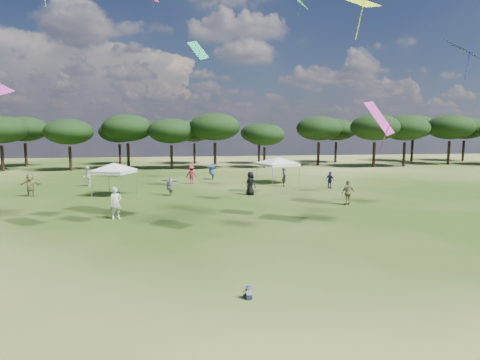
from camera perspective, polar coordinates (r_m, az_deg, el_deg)
The scene contains 6 objects.
ground at distance 11.59m, azimuth 1.01°, elevation -19.95°, with size 140.00×140.00×0.00m, color #334D17.
tree_line at distance 57.72m, azimuth -4.76°, elevation 7.27°, with size 108.78×17.63×7.77m.
tent_left at distance 33.62m, azimuth -17.53°, elevation 2.15°, with size 5.08×5.08×2.97m.
tent_right at distance 39.94m, azimuth 5.41°, elevation 3.09°, with size 6.24×6.24×2.90m.
toddler at distance 13.06m, azimuth 1.20°, elevation -15.72°, with size 0.32×0.35×0.45m.
festival_crowd at distance 34.17m, azimuth -11.76°, elevation -0.36°, with size 27.21×22.39×1.93m.
Camera 1 is at (-1.78, -10.16, 5.28)m, focal length 30.00 mm.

